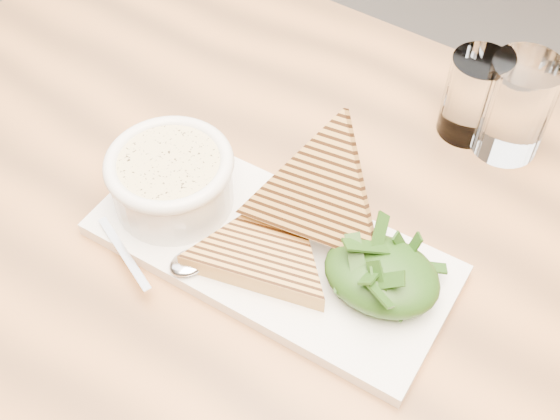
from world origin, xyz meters
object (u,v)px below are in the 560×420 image
at_px(table_top, 310,288).
at_px(glass_far, 516,107).
at_px(platter, 271,250).
at_px(glass_near, 474,96).
at_px(soup_bowl, 172,184).

relative_size(table_top, glass_far, 10.56).
height_order(platter, glass_near, glass_near).
bearing_deg(table_top, soup_bowl, 175.18).
bearing_deg(soup_bowl, glass_near, 47.56).
xyz_separation_m(platter, glass_far, (0.17, 0.26, 0.05)).
bearing_deg(soup_bowl, glass_far, 41.85).
bearing_deg(glass_far, glass_near, 174.29).
bearing_deg(glass_near, soup_bowl, -132.44).
distance_m(glass_near, glass_far, 0.05).
height_order(table_top, soup_bowl, soup_bowl).
bearing_deg(soup_bowl, table_top, -4.82).
distance_m(table_top, glass_near, 0.29).
bearing_deg(platter, table_top, -8.75).
height_order(soup_bowl, glass_far, glass_far).
relative_size(soup_bowl, glass_far, 1.07).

